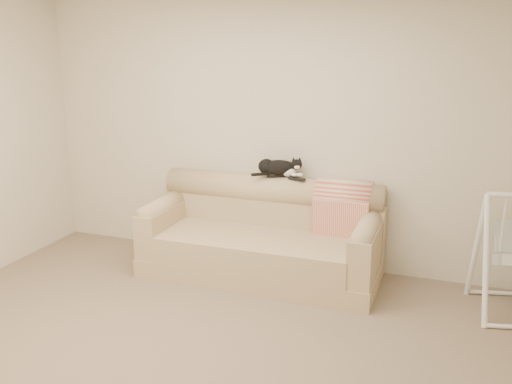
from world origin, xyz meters
TOP-DOWN VIEW (x-y plane):
  - ground_plane at (0.00, 0.00)m, footprint 5.00×5.00m
  - room_shell at (0.00, 0.00)m, footprint 5.04×4.04m
  - sofa at (-0.05, 1.62)m, footprint 2.20×0.93m
  - remote_a at (-0.00, 1.86)m, footprint 0.19×0.11m
  - remote_b at (0.22, 1.82)m, footprint 0.18×0.09m
  - tuxedo_cat at (0.03, 1.85)m, footprint 0.48×0.29m
  - throw_blanket at (0.66, 1.84)m, footprint 0.51×0.38m

SIDE VIEW (x-z plane):
  - ground_plane at x=0.00m, z-range 0.00..0.00m
  - sofa at x=-0.05m, z-range -0.10..0.80m
  - throw_blanket at x=0.66m, z-range 0.44..1.01m
  - remote_b at x=0.22m, z-range 0.90..0.92m
  - remote_a at x=0.00m, z-range 0.90..0.92m
  - tuxedo_cat at x=0.03m, z-range 0.90..1.09m
  - room_shell at x=0.00m, z-range 0.23..2.83m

